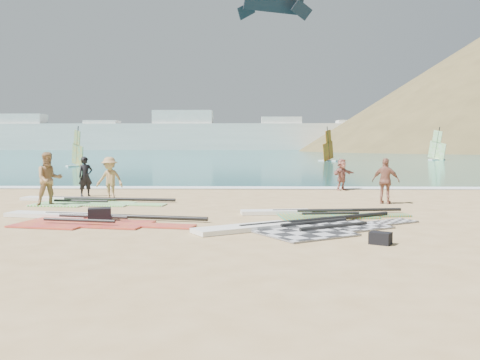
{
  "coord_description": "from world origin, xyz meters",
  "views": [
    {
      "loc": [
        1.24,
        -13.86,
        2.25
      ],
      "look_at": [
        0.82,
        4.0,
        1.0
      ],
      "focal_mm": 40.0,
      "sensor_mm": 36.0,
      "label": 1
    }
  ],
  "objects_px": {
    "person_wetsuit": "(85,177)",
    "beachgoer_left": "(49,179)",
    "beachgoer_mid": "(110,179)",
    "beachgoer_back": "(386,181)",
    "beachgoer_right": "(342,174)",
    "gear_bag_far": "(380,238)",
    "rig_red": "(79,219)",
    "rig_green": "(79,201)",
    "rig_grey": "(297,227)",
    "rig_orange": "(311,214)",
    "gear_bag_near": "(100,215)"
  },
  "relations": [
    {
      "from": "rig_grey",
      "to": "beachgoer_right",
      "type": "xyz_separation_m",
      "value": [
        3.08,
        11.56,
        0.7
      ]
    },
    {
      "from": "person_wetsuit",
      "to": "beachgoer_left",
      "type": "xyz_separation_m",
      "value": [
        -0.24,
        -3.39,
        0.12
      ]
    },
    {
      "from": "person_wetsuit",
      "to": "beachgoer_back",
      "type": "distance_m",
      "value": 12.15
    },
    {
      "from": "rig_red",
      "to": "gear_bag_near",
      "type": "distance_m",
      "value": 0.72
    },
    {
      "from": "rig_red",
      "to": "person_wetsuit",
      "type": "relative_size",
      "value": 3.76
    },
    {
      "from": "rig_red",
      "to": "gear_bag_near",
      "type": "bearing_deg",
      "value": -6.15
    },
    {
      "from": "gear_bag_near",
      "to": "rig_red",
      "type": "bearing_deg",
      "value": 162.27
    },
    {
      "from": "beachgoer_left",
      "to": "beachgoer_mid",
      "type": "bearing_deg",
      "value": 10.45
    },
    {
      "from": "rig_green",
      "to": "gear_bag_near",
      "type": "xyz_separation_m",
      "value": [
        2.21,
        -4.94,
        0.15
      ]
    },
    {
      "from": "rig_green",
      "to": "rig_red",
      "type": "xyz_separation_m",
      "value": [
        1.55,
        -4.73,
        0.0
      ]
    },
    {
      "from": "person_wetsuit",
      "to": "beachgoer_right",
      "type": "height_order",
      "value": "person_wetsuit"
    },
    {
      "from": "rig_green",
      "to": "rig_orange",
      "type": "height_order",
      "value": "rig_green"
    },
    {
      "from": "beachgoer_right",
      "to": "beachgoer_mid",
      "type": "bearing_deg",
      "value": 165.27
    },
    {
      "from": "rig_grey",
      "to": "beachgoer_back",
      "type": "xyz_separation_m",
      "value": [
        3.74,
        5.9,
        0.79
      ]
    },
    {
      "from": "rig_red",
      "to": "beachgoer_mid",
      "type": "bearing_deg",
      "value": 107.02
    },
    {
      "from": "gear_bag_far",
      "to": "beachgoer_right",
      "type": "height_order",
      "value": "beachgoer_right"
    },
    {
      "from": "rig_red",
      "to": "beachgoer_mid",
      "type": "height_order",
      "value": "beachgoer_mid"
    },
    {
      "from": "rig_grey",
      "to": "beachgoer_back",
      "type": "relative_size",
      "value": 3.71
    },
    {
      "from": "gear_bag_near",
      "to": "beachgoer_mid",
      "type": "height_order",
      "value": "beachgoer_mid"
    },
    {
      "from": "rig_grey",
      "to": "gear_bag_near",
      "type": "distance_m",
      "value": 5.61
    },
    {
      "from": "rig_orange",
      "to": "beachgoer_right",
      "type": "xyz_separation_m",
      "value": [
        2.44,
        8.93,
        0.7
      ]
    },
    {
      "from": "gear_bag_far",
      "to": "person_wetsuit",
      "type": "height_order",
      "value": "person_wetsuit"
    },
    {
      "from": "beachgoer_right",
      "to": "rig_grey",
      "type": "bearing_deg",
      "value": -146.7
    },
    {
      "from": "beachgoer_mid",
      "to": "beachgoer_back",
      "type": "relative_size",
      "value": 1.01
    },
    {
      "from": "rig_grey",
      "to": "beachgoer_right",
      "type": "distance_m",
      "value": 11.99
    },
    {
      "from": "beachgoer_left",
      "to": "beachgoer_right",
      "type": "height_order",
      "value": "beachgoer_left"
    },
    {
      "from": "beachgoer_mid",
      "to": "beachgoer_right",
      "type": "bearing_deg",
      "value": 40.17
    },
    {
      "from": "rig_grey",
      "to": "beachgoer_right",
      "type": "bearing_deg",
      "value": 43.01
    },
    {
      "from": "rig_grey",
      "to": "person_wetsuit",
      "type": "bearing_deg",
      "value": 102.22
    },
    {
      "from": "gear_bag_near",
      "to": "beachgoer_mid",
      "type": "xyz_separation_m",
      "value": [
        -1.17,
        5.45,
        0.65
      ]
    },
    {
      "from": "beachgoer_left",
      "to": "beachgoer_back",
      "type": "xyz_separation_m",
      "value": [
        12.14,
        0.92,
        -0.11
      ]
    },
    {
      "from": "rig_red",
      "to": "beachgoer_back",
      "type": "bearing_deg",
      "value": 36.24
    },
    {
      "from": "person_wetsuit",
      "to": "beachgoer_back",
      "type": "bearing_deg",
      "value": -49.62
    },
    {
      "from": "rig_orange",
      "to": "beachgoer_left",
      "type": "bearing_deg",
      "value": 158.15
    },
    {
      "from": "rig_green",
      "to": "person_wetsuit",
      "type": "xyz_separation_m",
      "value": [
        -0.45,
        2.29,
        0.78
      ]
    },
    {
      "from": "gear_bag_far",
      "to": "beachgoer_back",
      "type": "bearing_deg",
      "value": 75.39
    },
    {
      "from": "gear_bag_far",
      "to": "beachgoer_mid",
      "type": "distance_m",
      "value": 12.0
    },
    {
      "from": "gear_bag_near",
      "to": "gear_bag_far",
      "type": "distance_m",
      "value": 7.84
    },
    {
      "from": "person_wetsuit",
      "to": "beachgoer_right",
      "type": "distance_m",
      "value": 11.69
    },
    {
      "from": "rig_orange",
      "to": "beachgoer_mid",
      "type": "bearing_deg",
      "value": 144.22
    },
    {
      "from": "rig_grey",
      "to": "beachgoer_left",
      "type": "height_order",
      "value": "beachgoer_left"
    },
    {
      "from": "rig_red",
      "to": "gear_bag_far",
      "type": "relative_size",
      "value": 13.82
    },
    {
      "from": "rig_green",
      "to": "beachgoer_mid",
      "type": "distance_m",
      "value": 1.41
    },
    {
      "from": "rig_grey",
      "to": "gear_bag_far",
      "type": "relative_size",
      "value": 13.79
    },
    {
      "from": "rig_orange",
      "to": "beachgoer_back",
      "type": "relative_size",
      "value": 3.1
    },
    {
      "from": "gear_bag_near",
      "to": "beachgoer_mid",
      "type": "distance_m",
      "value": 5.61
    },
    {
      "from": "beachgoer_mid",
      "to": "person_wetsuit",
      "type": "bearing_deg",
      "value": 143.35
    },
    {
      "from": "person_wetsuit",
      "to": "beachgoer_left",
      "type": "relative_size",
      "value": 0.87
    },
    {
      "from": "person_wetsuit",
      "to": "beachgoer_left",
      "type": "bearing_deg",
      "value": -131.93
    },
    {
      "from": "rig_orange",
      "to": "gear_bag_far",
      "type": "xyz_separation_m",
      "value": [
        1.04,
        -4.65,
        0.09
      ]
    }
  ]
}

